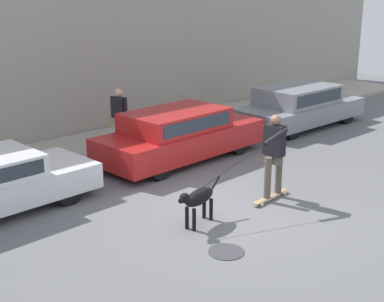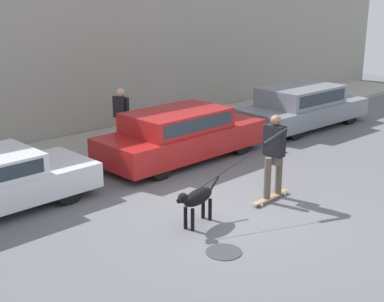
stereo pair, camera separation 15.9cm
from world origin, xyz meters
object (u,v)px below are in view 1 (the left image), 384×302
(parked_car_1, at_px, (180,135))
(skateboarder, at_px, (274,152))
(parked_car_2, at_px, (299,107))
(pedestrian_with_bag, at_px, (119,114))
(dog, at_px, (198,199))

(parked_car_1, relative_size, skateboarder, 1.56)
(parked_car_1, xyz_separation_m, parked_car_2, (5.05, 0.00, -0.01))
(parked_car_2, bearing_deg, skateboarder, -148.25)
(skateboarder, distance_m, pedestrian_with_bag, 5.04)
(dog, xyz_separation_m, pedestrian_with_bag, (1.75, 4.91, 0.47))
(parked_car_2, bearing_deg, pedestrian_with_bag, 163.59)
(parked_car_1, bearing_deg, pedestrian_with_bag, 108.14)
(parked_car_1, relative_size, dog, 3.57)
(dog, bearing_deg, pedestrian_with_bag, -122.42)
(pedestrian_with_bag, bearing_deg, dog, -122.23)
(parked_car_1, distance_m, dog, 3.98)
(pedestrian_with_bag, bearing_deg, parked_car_1, -82.25)
(parked_car_1, xyz_separation_m, skateboarder, (-0.40, -3.31, 0.38))
(dog, bearing_deg, skateboarder, 163.58)
(pedestrian_with_bag, bearing_deg, skateboarder, -99.84)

